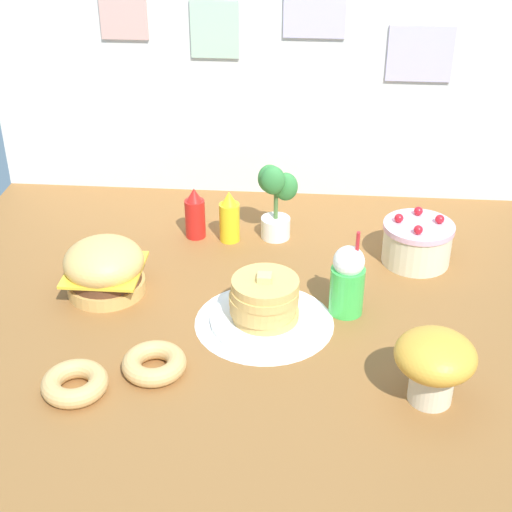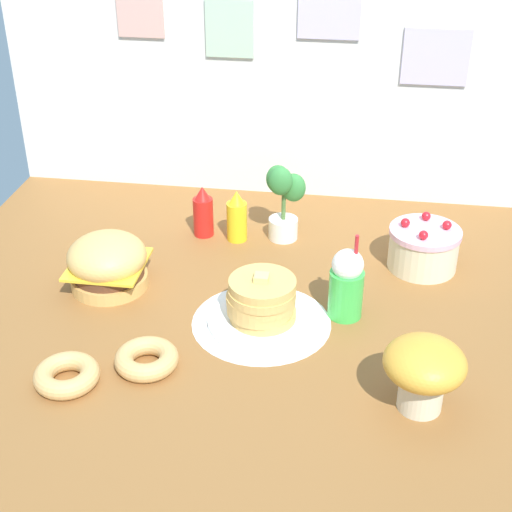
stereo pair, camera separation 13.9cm
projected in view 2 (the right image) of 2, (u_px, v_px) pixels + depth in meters
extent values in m
cube|color=brown|center=(245.00, 317.00, 2.40)|extent=(2.22, 1.85, 0.02)
cube|color=silver|center=(282.00, 74.00, 2.92)|extent=(2.22, 0.03, 1.01)
cube|color=#D8A599|center=(140.00, 11.00, 2.86)|extent=(0.18, 0.01, 0.20)
cube|color=#B2D1B2|center=(229.00, 29.00, 2.84)|extent=(0.18, 0.01, 0.22)
cube|color=silver|center=(330.00, 10.00, 2.75)|extent=(0.23, 0.01, 0.21)
cube|color=silver|center=(436.00, 57.00, 2.78)|extent=(0.25, 0.01, 0.21)
cylinder|color=white|center=(261.00, 322.00, 2.35)|extent=(0.44, 0.44, 0.00)
cylinder|color=#DBA859|center=(110.00, 280.00, 2.53)|extent=(0.26, 0.26, 0.04)
cylinder|color=#59331E|center=(108.00, 270.00, 2.51)|extent=(0.24, 0.24, 0.03)
cube|color=yellow|center=(108.00, 264.00, 2.50)|extent=(0.25, 0.25, 0.01)
ellipsoid|color=#E5B260|center=(107.00, 256.00, 2.48)|extent=(0.26, 0.26, 0.15)
cylinder|color=white|center=(261.00, 320.00, 2.35)|extent=(0.34, 0.34, 0.01)
cylinder|color=#E0AD5B|center=(263.00, 313.00, 2.34)|extent=(0.21, 0.21, 0.03)
cylinder|color=#E0AD5B|center=(260.00, 307.00, 2.32)|extent=(0.21, 0.21, 0.03)
cylinder|color=#E0AD5B|center=(261.00, 299.00, 2.31)|extent=(0.22, 0.22, 0.03)
cylinder|color=#E0AD5B|center=(262.00, 293.00, 2.29)|extent=(0.21, 0.21, 0.03)
cylinder|color=#E0AD5B|center=(262.00, 284.00, 2.28)|extent=(0.21, 0.21, 0.03)
cube|color=#F7E072|center=(262.00, 278.00, 2.27)|extent=(0.04, 0.04, 0.02)
cylinder|color=beige|center=(423.00, 251.00, 2.61)|extent=(0.24, 0.24, 0.13)
cylinder|color=#F2B2C6|center=(426.00, 232.00, 2.58)|extent=(0.25, 0.25, 0.02)
sphere|color=red|center=(447.00, 225.00, 2.57)|extent=(0.03, 0.03, 0.03)
sphere|color=red|center=(426.00, 216.00, 2.62)|extent=(0.03, 0.03, 0.03)
sphere|color=red|center=(405.00, 223.00, 2.58)|extent=(0.03, 0.03, 0.03)
sphere|color=red|center=(423.00, 235.00, 2.50)|extent=(0.03, 0.03, 0.03)
cylinder|color=red|center=(203.00, 217.00, 2.81)|extent=(0.08, 0.08, 0.15)
cone|color=red|center=(202.00, 193.00, 2.76)|extent=(0.06, 0.06, 0.05)
cylinder|color=yellow|center=(237.00, 221.00, 2.78)|extent=(0.08, 0.08, 0.15)
cone|color=yellow|center=(237.00, 197.00, 2.73)|extent=(0.06, 0.06, 0.05)
cylinder|color=green|center=(346.00, 294.00, 2.35)|extent=(0.11, 0.11, 0.16)
sphere|color=white|center=(348.00, 265.00, 2.30)|extent=(0.10, 0.10, 0.10)
cylinder|color=red|center=(356.00, 256.00, 2.28)|extent=(0.01, 0.04, 0.16)
torus|color=tan|center=(67.00, 375.00, 2.09)|extent=(0.18, 0.18, 0.06)
torus|color=#8CCC8C|center=(67.00, 374.00, 2.09)|extent=(0.18, 0.18, 0.05)
torus|color=tan|center=(147.00, 359.00, 2.15)|extent=(0.18, 0.18, 0.06)
torus|color=#D89ED8|center=(146.00, 358.00, 2.15)|extent=(0.18, 0.18, 0.05)
cylinder|color=white|center=(283.00, 228.00, 2.81)|extent=(0.11, 0.11, 0.08)
cylinder|color=#4C7238|center=(284.00, 202.00, 2.75)|extent=(0.02, 0.02, 0.14)
ellipsoid|color=#38843D|center=(294.00, 188.00, 2.72)|extent=(0.09, 0.06, 0.11)
ellipsoid|color=#38843D|center=(278.00, 179.00, 2.74)|extent=(0.09, 0.06, 0.11)
ellipsoid|color=#38843D|center=(280.00, 181.00, 2.68)|extent=(0.09, 0.06, 0.11)
cylinder|color=beige|center=(421.00, 392.00, 1.99)|extent=(0.12, 0.12, 0.10)
ellipsoid|color=gold|center=(425.00, 363.00, 1.94)|extent=(0.22, 0.22, 0.12)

